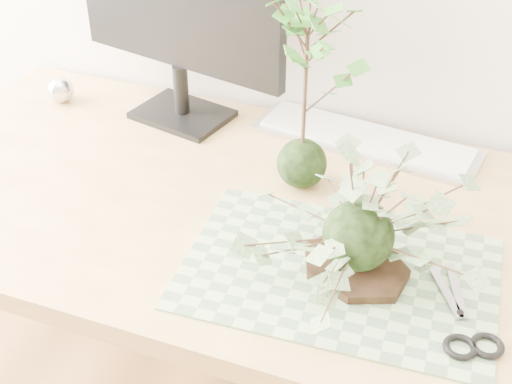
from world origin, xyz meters
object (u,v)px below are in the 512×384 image
ivy_kokedama (361,208)px  monitor (177,5)px  desk (305,256)px  keyboard (366,139)px  maple_kokedama (307,50)px

ivy_kokedama → monitor: (-0.47, 0.36, 0.12)m
desk → monitor: 0.56m
keyboard → monitor: (-0.40, -0.03, 0.24)m
desk → monitor: (-0.36, 0.26, 0.34)m
desk → maple_kokedama: size_ratio=4.14×
monitor → desk: bearing=-22.9°
keyboard → desk: bearing=-89.3°
maple_kokedama → monitor: monitor is taller
keyboard → ivy_kokedama: bearing=-71.1°
ivy_kokedama → monitor: 0.61m
maple_kokedama → monitor: 0.36m
maple_kokedama → ivy_kokedama: bearing=-52.6°
maple_kokedama → desk: bearing=-65.8°
desk → ivy_kokedama: (0.11, -0.11, 0.21)m
keyboard → maple_kokedama: bearing=-104.8°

